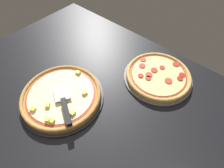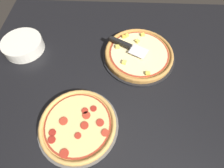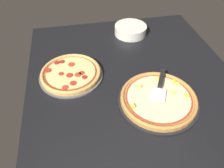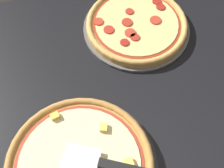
{
  "view_description": "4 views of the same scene",
  "coord_description": "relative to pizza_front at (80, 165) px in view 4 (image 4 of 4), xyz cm",
  "views": [
    {
      "loc": [
        39.07,
        -27.4,
        70.15
      ],
      "look_at": [
        4.17,
        12.84,
        3.0
      ],
      "focal_mm": 28.0,
      "sensor_mm": 36.0,
      "label": 1
    },
    {
      "loc": [
        2.28,
        57.08,
        75.51
      ],
      "look_at": [
        4.17,
        12.84,
        3.0
      ],
      "focal_mm": 28.0,
      "sensor_mm": 36.0,
      "label": 2
    },
    {
      "loc": [
        -76.03,
        28.75,
        81.38
      ],
      "look_at": [
        4.17,
        12.84,
        3.0
      ],
      "focal_mm": 35.0,
      "sensor_mm": 36.0,
      "label": 3
    },
    {
      "loc": [
        -7.88,
        -31.97,
        79.7
      ],
      "look_at": [
        4.17,
        12.84,
        3.0
      ],
      "focal_mm": 50.0,
      "sensor_mm": 36.0,
      "label": 4
    }
  ],
  "objects": [
    {
      "name": "pizza_front",
      "position": [
        0.0,
        0.0,
        0.0
      ],
      "size": [
        37.45,
        37.45,
        3.72
      ],
      "color": "#B77F3D",
      "rests_on": "pizza_pan_front"
    },
    {
      "name": "serving_spatula",
      "position": [
        8.24,
        -3.68,
        2.93
      ],
      "size": [
        21.93,
        14.72,
        2.0
      ],
      "color": "silver",
      "rests_on": "pizza_front"
    },
    {
      "name": "pizza_pan_back",
      "position": [
        27.77,
        40.97,
        -2.09
      ],
      "size": [
        35.33,
        35.33,
        1.0
      ],
      "primitive_type": "cylinder",
      "color": "#565451",
      "rests_on": "ground_plane"
    },
    {
      "name": "pizza_pan_front",
      "position": [
        -0.03,
        0.02,
        -2.09
      ],
      "size": [
        39.84,
        39.84,
        1.0
      ],
      "primitive_type": "cylinder",
      "color": "black",
      "rests_on": "ground_plane"
    },
    {
      "name": "ground_plane",
      "position": [
        9.71,
        7.65,
        -4.39
      ],
      "size": [
        151.89,
        115.3,
        3.6
      ],
      "primitive_type": "cube",
      "color": "black"
    },
    {
      "name": "pizza_back",
      "position": [
        27.77,
        40.98,
        -0.21
      ],
      "size": [
        33.21,
        33.21,
        2.65
      ],
      "color": "tan",
      "rests_on": "pizza_pan_back"
    }
  ]
}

